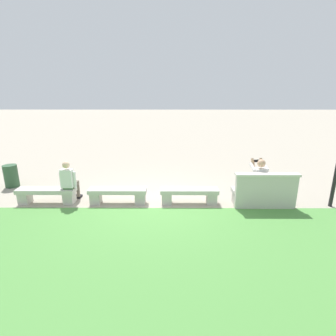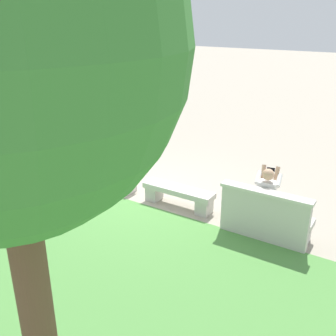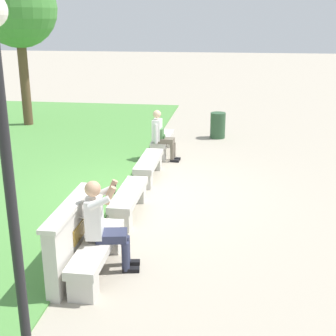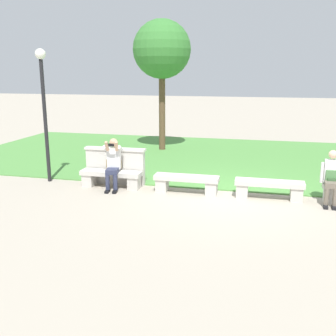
{
  "view_description": "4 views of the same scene",
  "coord_description": "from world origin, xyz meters",
  "px_view_note": "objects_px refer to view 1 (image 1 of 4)",
  "views": [
    {
      "loc": [
        -0.45,
        6.96,
        3.11
      ],
      "look_at": [
        -0.41,
        -0.31,
        0.97
      ],
      "focal_mm": 28.0,
      "sensor_mm": 36.0,
      "label": 1
    },
    {
      "loc": [
        -5.01,
        6.69,
        3.99
      ],
      "look_at": [
        -0.56,
        -0.3,
        0.71
      ],
      "focal_mm": 42.0,
      "sensor_mm": 36.0,
      "label": 2
    },
    {
      "loc": [
        -8.67,
        -1.78,
        3.41
      ],
      "look_at": [
        -1.2,
        -0.73,
        0.97
      ],
      "focal_mm": 50.0,
      "sensor_mm": 36.0,
      "label": 3
    },
    {
      "loc": [
        0.78,
        -9.44,
        3.01
      ],
      "look_at": [
        -1.34,
        -0.69,
        0.8
      ],
      "focal_mm": 42.0,
      "sensor_mm": 36.0,
      "label": 4
    }
  ],
  "objects_px": {
    "bench_far": "(47,194)",
    "trash_bin": "(11,176)",
    "bench_near": "(189,194)",
    "bench_mid": "(118,194)",
    "bench_main": "(261,194)",
    "person_photographer": "(258,178)",
    "person_distant": "(69,180)",
    "backpack": "(69,182)"
  },
  "relations": [
    {
      "from": "bench_far",
      "to": "trash_bin",
      "type": "relative_size",
      "value": 2.19
    },
    {
      "from": "backpack",
      "to": "trash_bin",
      "type": "bearing_deg",
      "value": -28.68
    },
    {
      "from": "bench_main",
      "to": "bench_far",
      "type": "height_order",
      "value": "same"
    },
    {
      "from": "bench_main",
      "to": "person_distant",
      "type": "height_order",
      "value": "person_distant"
    },
    {
      "from": "bench_mid",
      "to": "bench_far",
      "type": "relative_size",
      "value": 1.0
    },
    {
      "from": "bench_main",
      "to": "bench_far",
      "type": "distance_m",
      "value": 6.13
    },
    {
      "from": "bench_near",
      "to": "trash_bin",
      "type": "xyz_separation_m",
      "value": [
        5.89,
        -1.37,
        0.08
      ]
    },
    {
      "from": "bench_main",
      "to": "bench_mid",
      "type": "relative_size",
      "value": 1.0
    },
    {
      "from": "bench_mid",
      "to": "backpack",
      "type": "xyz_separation_m",
      "value": [
        1.39,
        -0.02,
        0.33
      ]
    },
    {
      "from": "bench_near",
      "to": "bench_mid",
      "type": "xyz_separation_m",
      "value": [
        2.04,
        0.0,
        0.0
      ]
    },
    {
      "from": "person_distant",
      "to": "trash_bin",
      "type": "height_order",
      "value": "person_distant"
    },
    {
      "from": "bench_mid",
      "to": "trash_bin",
      "type": "distance_m",
      "value": 4.08
    },
    {
      "from": "person_distant",
      "to": "backpack",
      "type": "distance_m",
      "value": 0.07
    },
    {
      "from": "bench_main",
      "to": "backpack",
      "type": "xyz_separation_m",
      "value": [
        5.47,
        -0.02,
        0.33
      ]
    },
    {
      "from": "bench_main",
      "to": "bench_near",
      "type": "bearing_deg",
      "value": 0.0
    },
    {
      "from": "bench_far",
      "to": "person_distant",
      "type": "xyz_separation_m",
      "value": [
        -0.67,
        -0.07,
        0.38
      ]
    },
    {
      "from": "person_photographer",
      "to": "backpack",
      "type": "distance_m",
      "value": 5.36
    },
    {
      "from": "bench_main",
      "to": "bench_near",
      "type": "distance_m",
      "value": 2.04
    },
    {
      "from": "person_photographer",
      "to": "person_distant",
      "type": "height_order",
      "value": "person_photographer"
    },
    {
      "from": "bench_mid",
      "to": "trash_bin",
      "type": "height_order",
      "value": "trash_bin"
    },
    {
      "from": "bench_main",
      "to": "trash_bin",
      "type": "xyz_separation_m",
      "value": [
        7.93,
        -1.37,
        0.08
      ]
    },
    {
      "from": "backpack",
      "to": "person_distant",
      "type": "bearing_deg",
      "value": -107.68
    },
    {
      "from": "bench_main",
      "to": "trash_bin",
      "type": "bearing_deg",
      "value": -9.78
    },
    {
      "from": "bench_near",
      "to": "bench_far",
      "type": "distance_m",
      "value": 4.08
    },
    {
      "from": "backpack",
      "to": "trash_bin",
      "type": "xyz_separation_m",
      "value": [
        2.46,
        -1.35,
        -0.25
      ]
    },
    {
      "from": "bench_far",
      "to": "person_photographer",
      "type": "distance_m",
      "value": 6.04
    },
    {
      "from": "bench_far",
      "to": "backpack",
      "type": "distance_m",
      "value": 0.74
    },
    {
      "from": "person_photographer",
      "to": "trash_bin",
      "type": "xyz_separation_m",
      "value": [
        7.82,
        -1.29,
        -0.36
      ]
    },
    {
      "from": "bench_main",
      "to": "bench_near",
      "type": "xyz_separation_m",
      "value": [
        2.04,
        0.0,
        0.0
      ]
    },
    {
      "from": "bench_mid",
      "to": "person_photographer",
      "type": "xyz_separation_m",
      "value": [
        -3.98,
        -0.08,
        0.45
      ]
    },
    {
      "from": "bench_main",
      "to": "person_distant",
      "type": "distance_m",
      "value": 5.47
    },
    {
      "from": "bench_near",
      "to": "trash_bin",
      "type": "height_order",
      "value": "trash_bin"
    },
    {
      "from": "bench_near",
      "to": "backpack",
      "type": "height_order",
      "value": "backpack"
    },
    {
      "from": "backpack",
      "to": "person_photographer",
      "type": "bearing_deg",
      "value": -179.41
    },
    {
      "from": "person_distant",
      "to": "trash_bin",
      "type": "xyz_separation_m",
      "value": [
        2.47,
        -1.3,
        -0.3
      ]
    },
    {
      "from": "person_distant",
      "to": "bench_far",
      "type": "bearing_deg",
      "value": 5.63
    },
    {
      "from": "bench_main",
      "to": "person_photographer",
      "type": "height_order",
      "value": "person_photographer"
    },
    {
      "from": "bench_near",
      "to": "bench_mid",
      "type": "bearing_deg",
      "value": 0.0
    },
    {
      "from": "bench_main",
      "to": "person_distant",
      "type": "bearing_deg",
      "value": -0.7
    },
    {
      "from": "bench_far",
      "to": "person_distant",
      "type": "distance_m",
      "value": 0.77
    },
    {
      "from": "bench_far",
      "to": "trash_bin",
      "type": "bearing_deg",
      "value": -37.15
    },
    {
      "from": "person_distant",
      "to": "backpack",
      "type": "height_order",
      "value": "person_distant"
    }
  ]
}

